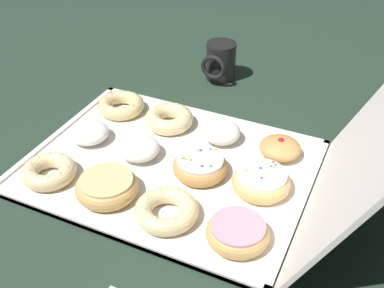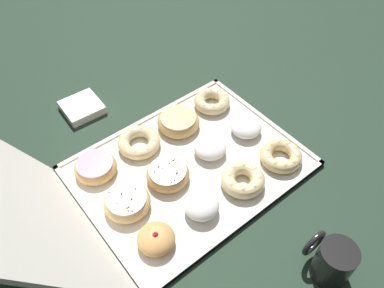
{
  "view_description": "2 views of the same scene",
  "coord_description": "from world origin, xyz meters",
  "px_view_note": "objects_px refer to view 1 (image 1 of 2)",
  "views": [
    {
      "loc": [
        0.69,
        0.37,
        0.63
      ],
      "look_at": [
        -0.02,
        0.04,
        0.06
      ],
      "focal_mm": 44.76,
      "sensor_mm": 36.0,
      "label": 1
    },
    {
      "loc": [
        -0.5,
        0.4,
        0.83
      ],
      "look_at": [
        0.04,
        -0.04,
        0.03
      ],
      "focal_mm": 36.53,
      "sensor_mm": 36.0,
      "label": 2
    }
  ],
  "objects_px": {
    "cruller_donut_0": "(121,105)",
    "glazed_ring_donut_5": "(107,187)",
    "sprinkle_donut_10": "(261,181)",
    "cruller_donut_8": "(166,210)",
    "donut_box": "(169,167)",
    "pink_frosted_donut_11": "(238,232)",
    "sprinkle_donut_7": "(200,166)",
    "cruller_donut_2": "(49,171)",
    "powdered_filled_donut_4": "(139,148)",
    "jelly_filled_donut_9": "(280,148)",
    "powdered_filled_donut_1": "(89,132)",
    "powdered_filled_donut_6": "(221,132)",
    "cruller_donut_3": "(169,118)",
    "coffee_mug": "(220,61)"
  },
  "relations": [
    {
      "from": "donut_box",
      "to": "jelly_filled_donut_9",
      "type": "xyz_separation_m",
      "value": [
        -0.13,
        0.2,
        0.02
      ]
    },
    {
      "from": "powdered_filled_donut_6",
      "to": "coffee_mug",
      "type": "distance_m",
      "value": 0.31
    },
    {
      "from": "powdered_filled_donut_1",
      "to": "powdered_filled_donut_6",
      "type": "bearing_deg",
      "value": 114.72
    },
    {
      "from": "powdered_filled_donut_6",
      "to": "glazed_ring_donut_5",
      "type": "bearing_deg",
      "value": -26.51
    },
    {
      "from": "cruller_donut_3",
      "to": "powdered_filled_donut_1",
      "type": "bearing_deg",
      "value": -46.57
    },
    {
      "from": "pink_frosted_donut_11",
      "to": "cruller_donut_8",
      "type": "bearing_deg",
      "value": -89.19
    },
    {
      "from": "cruller_donut_3",
      "to": "sprinkle_donut_10",
      "type": "xyz_separation_m",
      "value": [
        0.13,
        0.26,
        0.0
      ]
    },
    {
      "from": "donut_box",
      "to": "pink_frosted_donut_11",
      "type": "bearing_deg",
      "value": 55.9
    },
    {
      "from": "cruller_donut_3",
      "to": "sprinkle_donut_7",
      "type": "xyz_separation_m",
      "value": [
        0.13,
        0.14,
        0.0
      ]
    },
    {
      "from": "powdered_filled_donut_4",
      "to": "pink_frosted_donut_11",
      "type": "height_order",
      "value": "powdered_filled_donut_4"
    },
    {
      "from": "sprinkle_donut_7",
      "to": "cruller_donut_2",
      "type": "bearing_deg",
      "value": -62.63
    },
    {
      "from": "cruller_donut_2",
      "to": "cruller_donut_3",
      "type": "relative_size",
      "value": 0.97
    },
    {
      "from": "glazed_ring_donut_5",
      "to": "sprinkle_donut_10",
      "type": "bearing_deg",
      "value": 117.77
    },
    {
      "from": "jelly_filled_donut_9",
      "to": "pink_frosted_donut_11",
      "type": "distance_m",
      "value": 0.27
    },
    {
      "from": "cruller_donut_8",
      "to": "jelly_filled_donut_9",
      "type": "bearing_deg",
      "value": 153.63
    },
    {
      "from": "powdered_filled_donut_1",
      "to": "cruller_donut_3",
      "type": "bearing_deg",
      "value": 133.43
    },
    {
      "from": "glazed_ring_donut_5",
      "to": "cruller_donut_8",
      "type": "height_order",
      "value": "glazed_ring_donut_5"
    },
    {
      "from": "glazed_ring_donut_5",
      "to": "cruller_donut_8",
      "type": "xyz_separation_m",
      "value": [
        0.01,
        0.13,
        -0.0
      ]
    },
    {
      "from": "cruller_donut_0",
      "to": "pink_frosted_donut_11",
      "type": "xyz_separation_m",
      "value": [
        0.28,
        0.4,
        0.0
      ]
    },
    {
      "from": "donut_box",
      "to": "sprinkle_donut_7",
      "type": "xyz_separation_m",
      "value": [
        -0.0,
        0.07,
        0.03
      ]
    },
    {
      "from": "powdered_filled_donut_4",
      "to": "powdered_filled_donut_6",
      "type": "distance_m",
      "value": 0.19
    },
    {
      "from": "sprinkle_donut_7",
      "to": "sprinkle_donut_10",
      "type": "distance_m",
      "value": 0.13
    },
    {
      "from": "cruller_donut_2",
      "to": "glazed_ring_donut_5",
      "type": "relative_size",
      "value": 0.9
    },
    {
      "from": "powdered_filled_donut_4",
      "to": "glazed_ring_donut_5",
      "type": "relative_size",
      "value": 0.73
    },
    {
      "from": "cruller_donut_2",
      "to": "glazed_ring_donut_5",
      "type": "distance_m",
      "value": 0.13
    },
    {
      "from": "sprinkle_donut_7",
      "to": "coffee_mug",
      "type": "xyz_separation_m",
      "value": [
        -0.41,
        -0.12,
        0.02
      ]
    },
    {
      "from": "glazed_ring_donut_5",
      "to": "powdered_filled_donut_1",
      "type": "bearing_deg",
      "value": -135.26
    },
    {
      "from": "cruller_donut_0",
      "to": "glazed_ring_donut_5",
      "type": "relative_size",
      "value": 0.93
    },
    {
      "from": "donut_box",
      "to": "pink_frosted_donut_11",
      "type": "relative_size",
      "value": 5.21
    },
    {
      "from": "cruller_donut_8",
      "to": "jelly_filled_donut_9",
      "type": "distance_m",
      "value": 0.3
    },
    {
      "from": "cruller_donut_2",
      "to": "powdered_filled_donut_1",
      "type": "bearing_deg",
      "value": -178.69
    },
    {
      "from": "cruller_donut_0",
      "to": "sprinkle_donut_10",
      "type": "bearing_deg",
      "value": 71.58
    },
    {
      "from": "cruller_donut_8",
      "to": "pink_frosted_donut_11",
      "type": "bearing_deg",
      "value": 90.81
    },
    {
      "from": "powdered_filled_donut_4",
      "to": "powdered_filled_donut_1",
      "type": "bearing_deg",
      "value": -92.25
    },
    {
      "from": "cruller_donut_0",
      "to": "cruller_donut_2",
      "type": "bearing_deg",
      "value": 0.73
    },
    {
      "from": "cruller_donut_0",
      "to": "powdered_filled_donut_1",
      "type": "bearing_deg",
      "value": 0.1
    },
    {
      "from": "cruller_donut_3",
      "to": "coffee_mug",
      "type": "bearing_deg",
      "value": 177.35
    },
    {
      "from": "cruller_donut_8",
      "to": "sprinkle_donut_10",
      "type": "relative_size",
      "value": 1.03
    },
    {
      "from": "donut_box",
      "to": "glazed_ring_donut_5",
      "type": "height_order",
      "value": "glazed_ring_donut_5"
    },
    {
      "from": "powdered_filled_donut_1",
      "to": "sprinkle_donut_7",
      "type": "bearing_deg",
      "value": 88.9
    },
    {
      "from": "powdered_filled_donut_6",
      "to": "powdered_filled_donut_4",
      "type": "bearing_deg",
      "value": -46.8
    },
    {
      "from": "donut_box",
      "to": "jelly_filled_donut_9",
      "type": "height_order",
      "value": "jelly_filled_donut_9"
    },
    {
      "from": "cruller_donut_2",
      "to": "pink_frosted_donut_11",
      "type": "relative_size",
      "value": 0.99
    },
    {
      "from": "donut_box",
      "to": "cruller_donut_2",
      "type": "relative_size",
      "value": 5.27
    },
    {
      "from": "cruller_donut_3",
      "to": "jelly_filled_donut_9",
      "type": "xyz_separation_m",
      "value": [
        0.0,
        0.27,
        0.0
      ]
    },
    {
      "from": "glazed_ring_donut_5",
      "to": "jelly_filled_donut_9",
      "type": "distance_m",
      "value": 0.37
    },
    {
      "from": "donut_box",
      "to": "cruller_donut_8",
      "type": "relative_size",
      "value": 4.88
    },
    {
      "from": "powdered_filled_donut_6",
      "to": "cruller_donut_2",
      "type": "bearing_deg",
      "value": -44.58
    },
    {
      "from": "glazed_ring_donut_5",
      "to": "powdered_filled_donut_4",
      "type": "bearing_deg",
      "value": -177.35
    },
    {
      "from": "sprinkle_donut_10",
      "to": "cruller_donut_0",
      "type": "bearing_deg",
      "value": -108.42
    }
  ]
}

